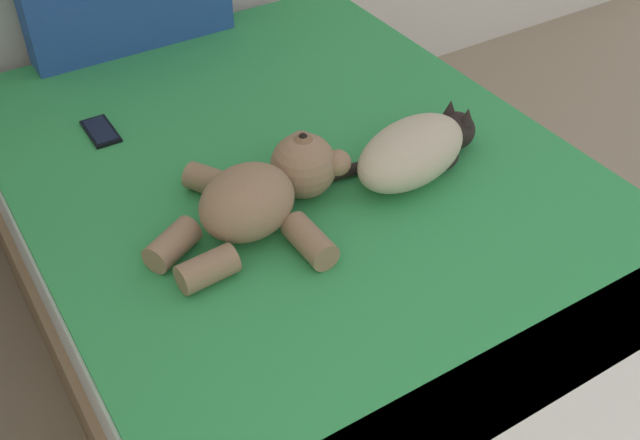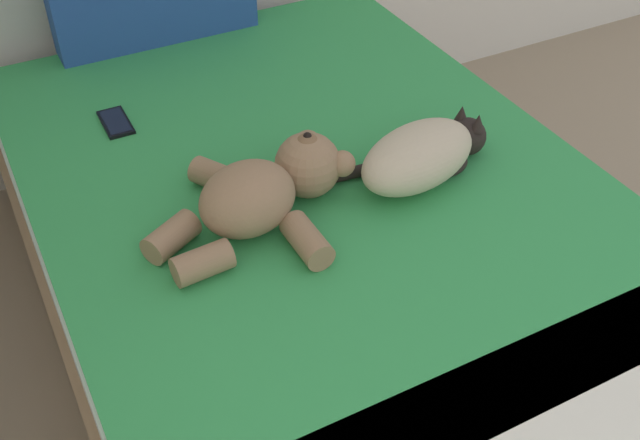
% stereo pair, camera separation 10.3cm
% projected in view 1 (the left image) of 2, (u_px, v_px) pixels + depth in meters
% --- Properties ---
extents(bed, '(1.41, 1.98, 0.52)m').
position_uv_depth(bed, '(309.00, 252.00, 2.10)').
color(bed, '#9E7A56').
rests_on(bed, ground_plane).
extents(cat, '(0.44, 0.26, 0.15)m').
position_uv_depth(cat, '(416.00, 150.00, 1.90)').
color(cat, '#C6B293').
rests_on(cat, bed).
extents(teddy_bear, '(0.54, 0.46, 0.17)m').
position_uv_depth(teddy_bear, '(264.00, 193.00, 1.76)').
color(teddy_bear, '#937051').
rests_on(teddy_bear, bed).
extents(cell_phone, '(0.07, 0.15, 0.01)m').
position_uv_depth(cell_phone, '(101.00, 131.00, 2.08)').
color(cell_phone, black).
rests_on(cell_phone, bed).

